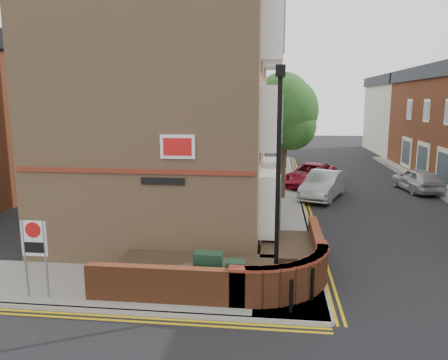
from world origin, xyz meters
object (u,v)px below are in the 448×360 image
(zone_sign, at_px, (35,245))
(silver_car_near, at_px, (324,185))
(lamppost, at_px, (278,184))
(utility_cabinet_large, at_px, (208,273))

(zone_sign, xyz_separation_m, silver_car_near, (9.29, 14.09, -0.87))
(lamppost, bearing_deg, silver_car_near, 78.62)
(lamppost, relative_size, zone_sign, 2.86)
(lamppost, height_order, silver_car_near, lamppost)
(lamppost, distance_m, utility_cabinet_large, 3.24)
(silver_car_near, bearing_deg, zone_sign, -102.79)
(utility_cabinet_large, xyz_separation_m, zone_sign, (-4.70, -0.80, 0.92))
(utility_cabinet_large, bearing_deg, silver_car_near, 70.93)
(zone_sign, height_order, silver_car_near, zone_sign)
(utility_cabinet_large, distance_m, zone_sign, 4.86)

